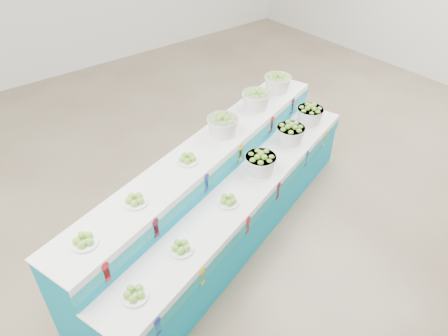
{
  "coord_description": "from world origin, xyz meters",
  "views": [
    {
      "loc": [
        -2.58,
        -2.8,
        3.48
      ],
      "look_at": [
        -0.47,
        -0.14,
        0.87
      ],
      "focal_mm": 33.59,
      "sensor_mm": 36.0,
      "label": 1
    }
  ],
  "objects_px": {
    "basket_lower_left": "(260,163)",
    "plate_upper_mid": "(135,200)",
    "display_stand": "(224,195)",
    "basket_upper_right": "(277,82)"
  },
  "relations": [
    {
      "from": "plate_upper_mid",
      "to": "basket_lower_left",
      "type": "bearing_deg",
      "value": -2.5
    },
    {
      "from": "basket_lower_left",
      "to": "plate_upper_mid",
      "type": "bearing_deg",
      "value": 177.5
    },
    {
      "from": "basket_lower_left",
      "to": "basket_upper_right",
      "type": "relative_size",
      "value": 1.0
    },
    {
      "from": "basket_lower_left",
      "to": "plate_upper_mid",
      "type": "relative_size",
      "value": 1.53
    },
    {
      "from": "display_stand",
      "to": "basket_upper_right",
      "type": "xyz_separation_m",
      "value": [
        1.4,
        0.69,
        0.63
      ]
    },
    {
      "from": "basket_lower_left",
      "to": "basket_upper_right",
      "type": "distance_m",
      "value": 1.34
    },
    {
      "from": "basket_lower_left",
      "to": "plate_upper_mid",
      "type": "height_order",
      "value": "plate_upper_mid"
    },
    {
      "from": "basket_lower_left",
      "to": "plate_upper_mid",
      "type": "distance_m",
      "value": 1.44
    },
    {
      "from": "basket_lower_left",
      "to": "basket_upper_right",
      "type": "xyz_separation_m",
      "value": [
        1.02,
        0.82,
        0.3
      ]
    },
    {
      "from": "basket_lower_left",
      "to": "basket_upper_right",
      "type": "height_order",
      "value": "basket_upper_right"
    }
  ]
}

